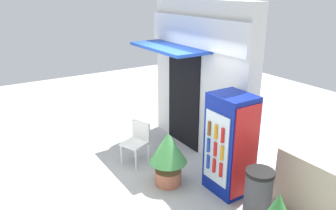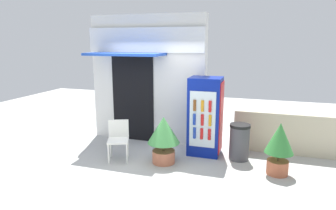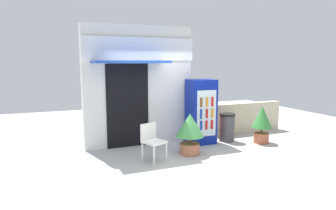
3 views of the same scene
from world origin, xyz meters
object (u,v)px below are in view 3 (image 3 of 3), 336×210
Objects in this scene: trash_bin at (227,127)px; potted_plant_curbside at (262,121)px; drink_cooler at (201,112)px; potted_plant_near_shop at (190,130)px; plastic_chair at (152,139)px.

potted_plant_curbside is at bearing -34.58° from trash_bin.
potted_plant_curbside is 1.30× the size of trash_bin.
drink_cooler reaches higher than potted_plant_curbside.
potted_plant_curbside reaches higher than potted_plant_near_shop.
drink_cooler reaches higher than trash_bin.
potted_plant_near_shop reaches higher than trash_bin.
potted_plant_near_shop is at bearing 5.36° from plastic_chair.
drink_cooler is 2.22× the size of trash_bin.
potted_plant_curbside is at bearing 4.10° from plastic_chair.
potted_plant_near_shop is (-0.72, -0.76, -0.27)m from drink_cooler.
potted_plant_curbside is at bearing -22.22° from drink_cooler.
potted_plant_curbside is (3.24, 0.23, 0.11)m from plastic_chair.
trash_bin is (0.77, -0.10, -0.47)m from drink_cooler.
drink_cooler is 1.71× the size of potted_plant_curbside.
plastic_chair is at bearing -163.00° from trash_bin.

